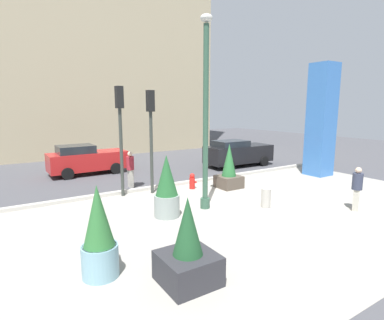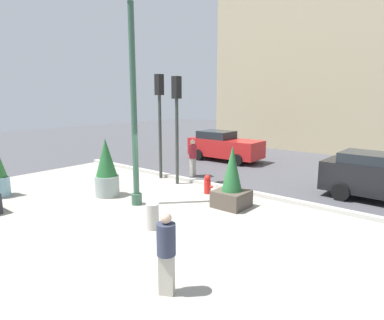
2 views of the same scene
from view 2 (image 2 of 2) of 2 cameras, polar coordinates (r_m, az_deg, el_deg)
The scene contains 13 objects.
ground_plane at distance 14.44m, azimuth 7.92°, elevation -4.29°, with size 60.00×60.00×0.00m, color #47474C.
plaza_pavement at distance 10.09m, azimuth -10.74°, elevation -11.15°, with size 18.00×10.00×0.02m, color #9E998E.
curb_strip at distance 13.70m, azimuth 5.98°, elevation -4.73°, with size 18.00×0.24×0.16m, color #B7B2A8.
lamp_post at distance 11.44m, azimuth -9.82°, elevation 8.97°, with size 0.44×0.44×6.98m.
potted_plant_mid_plaza at distance 11.47m, azimuth 6.74°, elevation -3.91°, with size 1.07×1.07×2.12m.
potted_plant_by_pillar at distance 13.01m, azimuth -14.26°, elevation -1.57°, with size 0.90×0.90×2.20m.
fire_hydrant at distance 13.06m, azimuth 2.63°, elevation -4.15°, with size 0.36×0.26×0.75m.
concrete_bollard at distance 9.75m, azimuth -6.69°, elevation -9.47°, with size 0.36×0.36×0.75m, color #B2ADA3.
traffic_light_corner at distance 15.19m, azimuth -5.48°, elevation 8.55°, with size 0.28×0.42×4.66m.
traffic_light_far_side at distance 14.12m, azimuth -2.58°, elevation 8.02°, with size 0.28×0.42×4.52m.
car_passing_lane at distance 19.71m, azimuth 5.45°, elevation 2.36°, with size 4.31×2.02×1.70m.
pedestrian_on_sidewalk at distance 15.78m, azimuth 0.12°, elevation 0.69°, with size 0.39×0.39×1.73m.
pedestrian_crossing at distance 6.54m, azimuth -4.37°, elevation -14.86°, with size 0.49×0.49×1.65m.
Camera 2 is at (7.28, -7.89, 3.75)m, focal length 31.55 mm.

